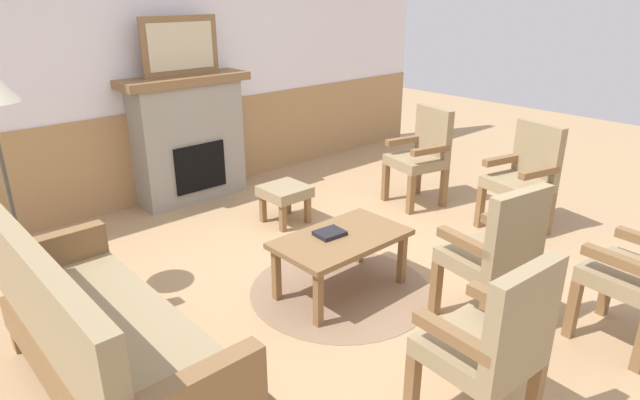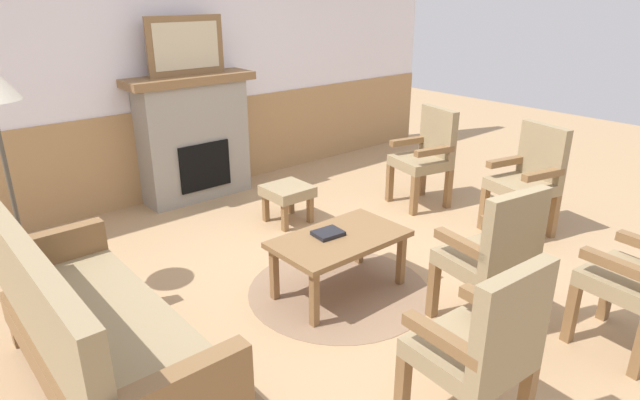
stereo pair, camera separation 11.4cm
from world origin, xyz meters
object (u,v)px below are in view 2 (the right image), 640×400
object	(u,v)px
couch	(101,336)
armchair_front_left	(483,345)
book_on_table	(328,233)
armchair_by_window_left	(529,175)
armchair_front_center	(494,253)
framed_picture	(186,46)
armchair_near_fireplace	(427,153)
footstool	(288,194)
fireplace	(194,137)
coffee_table	(340,243)

from	to	relation	value
couch	armchair_front_left	size ratio (longest dim) A/B	1.84
book_on_table	armchair_by_window_left	xyz separation A→B (m)	(2.03, -0.38, 0.08)
armchair_front_center	armchair_by_window_left	bearing A→B (deg)	22.61
framed_picture	armchair_front_left	world-z (taller)	framed_picture
armchair_near_fireplace	footstool	bearing A→B (deg)	158.90
framed_picture	couch	distance (m)	3.28
couch	armchair_by_window_left	bearing A→B (deg)	-4.53
framed_picture	armchair_near_fireplace	xyz separation A→B (m)	(1.67, -1.68, -1.02)
couch	armchair_near_fireplace	xyz separation A→B (m)	(3.54, 0.75, 0.14)
couch	footstool	world-z (taller)	couch
fireplace	armchair_front_left	distance (m)	3.91
coffee_table	armchair_near_fireplace	xyz separation A→B (m)	(1.84, 0.73, 0.15)
footstool	armchair_by_window_left	distance (m)	2.18
armchair_near_fireplace	armchair_by_window_left	size ratio (longest dim) A/B	1.00
coffee_table	fireplace	bearing A→B (deg)	85.97
fireplace	coffee_table	distance (m)	2.43
couch	armchair_front_left	world-z (taller)	same
fireplace	coffee_table	size ratio (longest dim) A/B	1.35
coffee_table	book_on_table	size ratio (longest dim) A/B	4.77
framed_picture	armchair_by_window_left	bearing A→B (deg)	-56.42
fireplace	armchair_by_window_left	bearing A→B (deg)	-56.41
fireplace	armchair_front_center	bearing A→B (deg)	-85.72
fireplace	couch	xyz separation A→B (m)	(-1.86, -2.43, -0.26)
book_on_table	armchair_front_left	bearing A→B (deg)	-104.09
fireplace	framed_picture	distance (m)	0.91
fireplace	armchair_by_window_left	xyz separation A→B (m)	(1.81, -2.72, -0.11)
armchair_by_window_left	coffee_table	bearing A→B (deg)	171.06
armchair_near_fireplace	armchair_front_center	xyz separation A→B (m)	(-1.42, -1.69, 0.00)
coffee_table	armchair_near_fireplace	size ratio (longest dim) A/B	0.98
framed_picture	footstool	size ratio (longest dim) A/B	2.00
book_on_table	armchair_front_center	distance (m)	1.13
armchair_front_left	book_on_table	bearing A→B (deg)	75.91
footstool	armchair_near_fireplace	bearing A→B (deg)	-21.10
coffee_table	framed_picture	bearing A→B (deg)	85.97
coffee_table	footstool	bearing A→B (deg)	68.82
armchair_by_window_left	armchair_front_center	distance (m)	1.68
framed_picture	armchair_front_left	distance (m)	4.04
coffee_table	armchair_front_center	xyz separation A→B (m)	(0.42, -0.96, 0.15)
book_on_table	armchair_front_left	world-z (taller)	armchair_front_left
book_on_table	armchair_by_window_left	size ratio (longest dim) A/B	0.21
armchair_by_window_left	couch	bearing A→B (deg)	175.47
book_on_table	framed_picture	bearing A→B (deg)	84.65
book_on_table	armchair_front_left	size ratio (longest dim) A/B	0.21
couch	armchair_front_center	bearing A→B (deg)	-23.90
fireplace	armchair_front_left	size ratio (longest dim) A/B	1.33
armchair_near_fireplace	armchair_front_center	world-z (taller)	same
couch	armchair_front_center	world-z (taller)	same
armchair_front_left	coffee_table	bearing A→B (deg)	73.45
fireplace	armchair_front_center	world-z (taller)	fireplace
framed_picture	coffee_table	size ratio (longest dim) A/B	0.83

